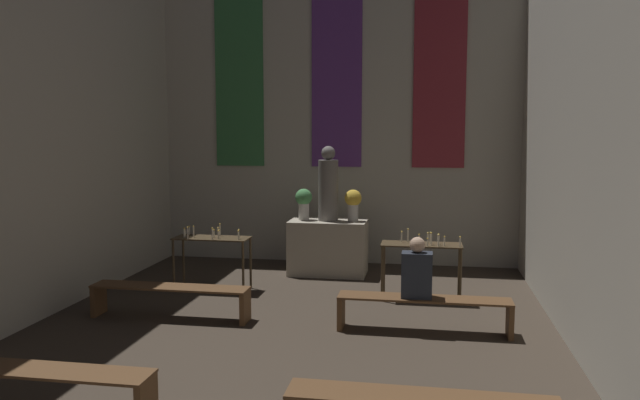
% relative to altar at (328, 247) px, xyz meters
% --- Properties ---
extents(wall_back, '(6.63, 0.16, 5.46)m').
position_rel_altar_xyz_m(wall_back, '(0.00, 1.01, 2.30)').
color(wall_back, '#B2AD9E').
rests_on(wall_back, ground_plane).
extents(wall_right, '(0.12, 10.81, 5.46)m').
position_rel_altar_xyz_m(wall_right, '(3.25, -4.33, 2.28)').
color(wall_right, '#B2AD9E').
rests_on(wall_right, ground_plane).
extents(altar, '(1.28, 0.72, 0.90)m').
position_rel_altar_xyz_m(altar, '(0.00, 0.00, 0.00)').
color(altar, '#ADA38E').
rests_on(altar, ground_plane).
extents(statue, '(0.33, 0.33, 1.24)m').
position_rel_altar_xyz_m(statue, '(0.00, -0.00, 1.02)').
color(statue, slate).
rests_on(statue, altar).
extents(flower_vase_left, '(0.28, 0.28, 0.52)m').
position_rel_altar_xyz_m(flower_vase_left, '(-0.41, 0.00, 0.77)').
color(flower_vase_left, beige).
rests_on(flower_vase_left, altar).
extents(flower_vase_right, '(0.28, 0.28, 0.52)m').
position_rel_altar_xyz_m(flower_vase_right, '(0.41, 0.00, 0.77)').
color(flower_vase_right, beige).
rests_on(flower_vase_right, altar).
extents(candle_rack_left, '(1.13, 0.45, 0.99)m').
position_rel_altar_xyz_m(candle_rack_left, '(-1.55, -1.34, 0.24)').
color(candle_rack_left, '#473823').
rests_on(candle_rack_left, ground_plane).
extents(candle_rack_right, '(1.13, 0.45, 1.00)m').
position_rel_altar_xyz_m(candle_rack_right, '(1.56, -1.34, 0.24)').
color(candle_rack_right, '#473823').
rests_on(candle_rack_right, ground_plane).
extents(pew_second_left, '(2.05, 0.36, 0.42)m').
position_rel_altar_xyz_m(pew_second_left, '(-1.60, -5.59, -0.14)').
color(pew_second_left, brown).
rests_on(pew_second_left, ground_plane).
extents(pew_back_left, '(2.05, 0.36, 0.42)m').
position_rel_altar_xyz_m(pew_back_left, '(-1.60, -2.80, -0.14)').
color(pew_back_left, brown).
rests_on(pew_back_left, ground_plane).
extents(pew_back_right, '(2.05, 0.36, 0.42)m').
position_rel_altar_xyz_m(pew_back_right, '(1.60, -2.80, -0.14)').
color(pew_back_right, brown).
rests_on(pew_back_right, ground_plane).
extents(person_seated, '(0.36, 0.24, 0.73)m').
position_rel_altar_xyz_m(person_seated, '(1.51, -2.80, 0.29)').
color(person_seated, '#282D38').
rests_on(person_seated, pew_back_right).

